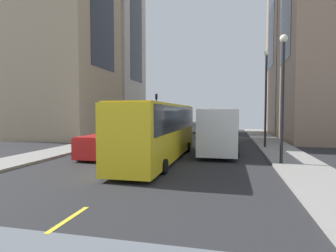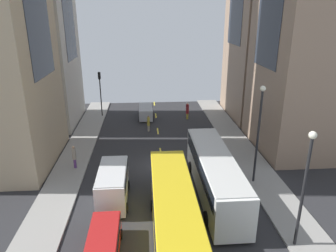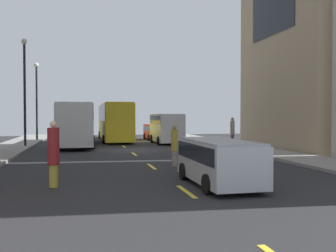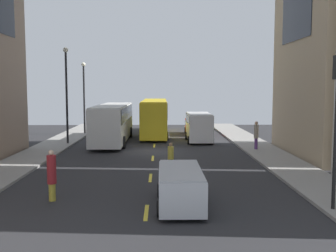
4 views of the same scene
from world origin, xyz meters
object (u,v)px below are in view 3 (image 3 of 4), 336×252
(streetcar_yellow, at_px, (114,119))
(car_red_0, at_px, (155,131))
(car_silver_1, at_px, (218,159))
(pedestrian_crossing_near, at_px, (174,145))
(delivery_van_white, at_px, (166,126))
(pedestrian_waiting_curb, at_px, (232,131))
(city_bus_white, at_px, (76,121))
(pedestrian_walking_far, at_px, (53,153))

(streetcar_yellow, distance_m, car_red_0, 4.33)
(car_red_0, bearing_deg, car_silver_1, -96.07)
(streetcar_yellow, bearing_deg, pedestrian_crossing_near, -86.56)
(delivery_van_white, height_order, car_silver_1, delivery_van_white)
(pedestrian_waiting_curb, bearing_deg, pedestrian_crossing_near, 172.57)
(pedestrian_crossing_near, bearing_deg, car_red_0, 179.07)
(car_silver_1, relative_size, pedestrian_crossing_near, 2.26)
(delivery_van_white, bearing_deg, pedestrian_crossing_near, -101.28)
(pedestrian_waiting_curb, distance_m, pedestrian_crossing_near, 11.39)
(city_bus_white, relative_size, pedestrian_crossing_near, 6.13)
(delivery_van_white, bearing_deg, car_red_0, 89.35)
(car_red_0, xyz_separation_m, pedestrian_crossing_near, (-2.96, -20.10, 0.11))
(car_silver_1, relative_size, pedestrian_waiting_curb, 2.05)
(delivery_van_white, xyz_separation_m, pedestrian_walking_far, (-8.11, -18.74, -0.35))
(car_red_0, relative_size, pedestrian_crossing_near, 2.14)
(streetcar_yellow, bearing_deg, pedestrian_walking_far, -99.46)
(delivery_van_white, xyz_separation_m, pedestrian_waiting_curb, (3.90, -5.37, -0.21))
(city_bus_white, relative_size, car_silver_1, 2.71)
(streetcar_yellow, distance_m, delivery_van_white, 6.79)
(car_silver_1, xyz_separation_m, pedestrian_waiting_curb, (6.52, 14.26, 0.38))
(city_bus_white, height_order, car_silver_1, city_bus_white)
(pedestrian_walking_far, bearing_deg, car_red_0, 110.99)
(delivery_van_white, bearing_deg, streetcar_yellow, 127.23)
(car_red_0, bearing_deg, streetcar_yellow, -177.09)
(city_bus_white, xyz_separation_m, pedestrian_crossing_near, (4.80, -14.22, -0.98))
(delivery_van_white, distance_m, car_red_0, 5.62)
(city_bus_white, height_order, car_red_0, city_bus_white)
(car_silver_1, bearing_deg, delivery_van_white, 82.40)
(city_bus_white, xyz_separation_m, streetcar_yellow, (3.61, 5.66, 0.12))
(car_silver_1, bearing_deg, streetcar_yellow, 93.37)
(delivery_van_white, bearing_deg, city_bus_white, -177.89)
(city_bus_white, distance_m, streetcar_yellow, 6.72)
(streetcar_yellow, relative_size, car_silver_1, 2.89)
(streetcar_yellow, bearing_deg, delivery_van_white, -52.77)
(city_bus_white, height_order, streetcar_yellow, streetcar_yellow)
(car_silver_1, height_order, pedestrian_walking_far, pedestrian_walking_far)
(streetcar_yellow, relative_size, pedestrian_crossing_near, 6.55)
(pedestrian_crossing_near, bearing_deg, streetcar_yellow, -169.12)
(car_red_0, relative_size, pedestrian_waiting_curb, 1.94)
(streetcar_yellow, relative_size, pedestrian_waiting_curb, 5.93)
(delivery_van_white, height_order, pedestrian_crossing_near, delivery_van_white)
(pedestrian_crossing_near, xyz_separation_m, pedestrian_walking_far, (-5.21, -4.23, 0.13))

